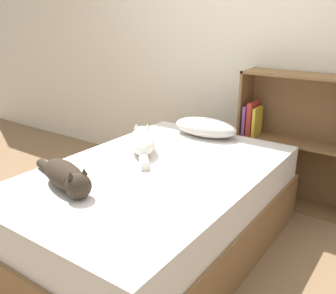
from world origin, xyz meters
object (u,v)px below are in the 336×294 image
pillow (205,127)px  bookshelf (298,139)px  cat_light (143,141)px  cat_dark (66,177)px  bed (155,210)px

pillow → bookshelf: 0.73m
cat_light → cat_dark: size_ratio=0.76×
pillow → cat_light: 0.58m
bed → bookshelf: size_ratio=1.79×
cat_light → bookshelf: bookshelf is taller
cat_dark → cat_light: bearing=109.2°
bed → pillow: 0.84m
cat_light → bookshelf: size_ratio=0.43×
pillow → cat_dark: size_ratio=0.88×
bed → bookshelf: bearing=66.8°
bed → pillow: size_ratio=3.65×
cat_light → cat_dark: 0.69m
pillow → cat_dark: 1.25m
pillow → cat_light: cat_light is taller
cat_dark → pillow: bearing=100.2°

